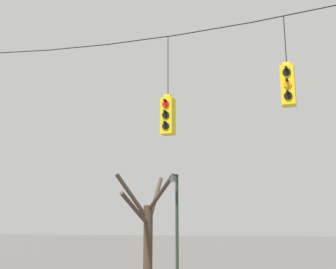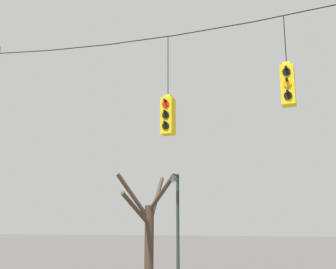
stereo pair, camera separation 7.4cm
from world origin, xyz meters
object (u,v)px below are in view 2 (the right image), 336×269
traffic_light_near_right_pole (168,115)px  traffic_light_near_left_pole (288,85)px  street_lamp (176,206)px  bare_tree (148,225)px

traffic_light_near_right_pole → traffic_light_near_left_pole: (3.29, 0.00, 0.49)m
street_lamp → traffic_light_near_right_pole: bearing=-72.3°
traffic_light_near_right_pole → street_lamp: bearing=107.7°
traffic_light_near_left_pole → bare_tree: (-6.74, 6.49, -3.47)m
street_lamp → bare_tree: 2.88m
traffic_light_near_left_pole → bare_tree: 9.98m
street_lamp → traffic_light_near_left_pole: bearing=-43.8°
street_lamp → bare_tree: bearing=135.8°
traffic_light_near_left_pole → street_lamp: size_ratio=0.59×
traffic_light_near_right_pole → traffic_light_near_left_pole: bearing=0.0°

